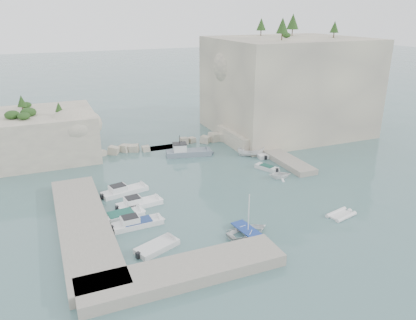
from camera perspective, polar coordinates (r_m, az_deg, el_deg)
name	(u,v)px	position (r m, az deg, el deg)	size (l,w,h in m)	color
ground	(227,199)	(49.61, 2.70, -5.48)	(400.00, 400.00, 0.00)	slate
cliff_east	(287,86)	(77.25, 11.07, 10.22)	(26.00, 22.00, 17.00)	beige
cliff_terrace	(251,137)	(69.67, 6.04, 3.26)	(8.00, 10.00, 2.50)	beige
outcrop_west	(41,135)	(67.66, -22.46, 3.27)	(16.00, 14.00, 7.00)	beige
quay_west	(84,226)	(44.56, -17.11, -8.83)	(5.00, 24.00, 1.10)	#9E9689
quay_south	(184,272)	(36.05, -3.36, -15.41)	(18.00, 4.00, 1.10)	#9E9689
ledge_east	(278,156)	(63.68, 9.85, 0.60)	(3.00, 16.00, 0.80)	#9E9689
breakwater	(165,143)	(68.16, -6.01, 2.39)	(28.00, 3.00, 1.40)	beige
motorboat_a	(125,193)	(52.08, -11.59, -4.59)	(6.31, 1.88, 1.40)	white
motorboat_b	(140,206)	(48.55, -9.58, -6.37)	(5.76, 1.88, 1.40)	white
motorboat_c	(121,218)	(46.33, -12.13, -7.93)	(5.51, 2.01, 0.70)	white
motorboat_d	(138,226)	(44.38, -9.83, -9.10)	(5.86, 1.74, 1.40)	silver
motorboat_e	(157,249)	(40.20, -7.17, -12.32)	(4.69, 1.92, 0.70)	silver
rowboat	(248,234)	(42.42, 5.64, -10.37)	(3.30, 4.61, 0.96)	white
inflatable_dinghy	(341,216)	(47.99, 18.18, -7.50)	(3.52, 1.70, 0.44)	silver
tender_east_a	(280,178)	(56.20, 10.04, -2.57)	(2.59, 3.01, 1.58)	white
tender_east_b	(267,169)	(59.04, 8.24, -1.32)	(3.79, 1.29, 0.70)	silver
tender_east_c	(260,155)	(64.79, 7.27, 0.71)	(4.87, 1.57, 0.70)	silver
tender_east_d	(251,156)	(64.16, 6.03, 0.57)	(1.60, 4.25, 1.64)	white
work_boat	(189,155)	(64.16, -2.73, 0.66)	(7.71, 2.28, 2.20)	slate
rowboat_mast	(249,212)	(41.16, 5.76, -7.28)	(0.10, 0.10, 4.20)	white
vegetation	(261,32)	(74.68, 7.49, 17.38)	(53.48, 13.88, 13.40)	#1E4219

